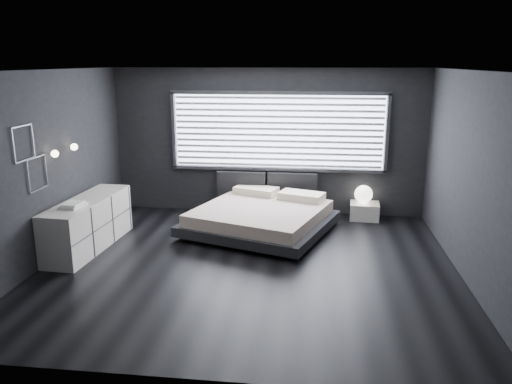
# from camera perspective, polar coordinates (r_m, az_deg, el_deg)

# --- Properties ---
(room) EXTENTS (6.04, 6.00, 2.80)m
(room) POSITION_cam_1_polar(r_m,az_deg,el_deg) (6.99, -0.83, 2.20)
(room) COLOR black
(room) RESTS_ON ground
(window) EXTENTS (4.14, 0.09, 1.52)m
(window) POSITION_cam_1_polar(r_m,az_deg,el_deg) (9.57, 2.53, 6.88)
(window) COLOR white
(window) RESTS_ON ground
(headboard) EXTENTS (1.96, 0.16, 0.52)m
(headboard) POSITION_cam_1_polar(r_m,az_deg,el_deg) (9.73, 1.23, 0.79)
(headboard) COLOR black
(headboard) RESTS_ON ground
(sconce_near) EXTENTS (0.18, 0.11, 0.11)m
(sconce_near) POSITION_cam_1_polar(r_m,az_deg,el_deg) (7.91, -22.02, 4.08)
(sconce_near) COLOR silver
(sconce_near) RESTS_ON ground
(sconce_far) EXTENTS (0.18, 0.11, 0.11)m
(sconce_far) POSITION_cam_1_polar(r_m,az_deg,el_deg) (8.43, -20.09, 4.86)
(sconce_far) COLOR silver
(sconce_far) RESTS_ON ground
(wall_art_upper) EXTENTS (0.01, 0.48, 0.48)m
(wall_art_upper) POSITION_cam_1_polar(r_m,az_deg,el_deg) (7.41, -25.03, 5.08)
(wall_art_upper) COLOR #47474C
(wall_art_upper) RESTS_ON ground
(wall_art_lower) EXTENTS (0.01, 0.48, 0.48)m
(wall_art_lower) POSITION_cam_1_polar(r_m,az_deg,el_deg) (7.70, -23.69, 1.96)
(wall_art_lower) COLOR #47474C
(wall_art_lower) RESTS_ON ground
(bed) EXTENTS (2.83, 2.77, 0.58)m
(bed) POSITION_cam_1_polar(r_m,az_deg,el_deg) (8.76, 0.60, -2.84)
(bed) COLOR black
(bed) RESTS_ON ground
(nightstand) EXTENTS (0.57, 0.48, 0.31)m
(nightstand) POSITION_cam_1_polar(r_m,az_deg,el_deg) (9.70, 12.28, -2.14)
(nightstand) COLOR silver
(nightstand) RESTS_ON ground
(orb_lamp) EXTENTS (0.34, 0.34, 0.34)m
(orb_lamp) POSITION_cam_1_polar(r_m,az_deg,el_deg) (9.63, 12.19, -0.24)
(orb_lamp) COLOR white
(orb_lamp) RESTS_ON nightstand
(dresser) EXTENTS (0.68, 2.04, 0.80)m
(dresser) POSITION_cam_1_polar(r_m,az_deg,el_deg) (8.42, -18.58, -3.44)
(dresser) COLOR silver
(dresser) RESTS_ON ground
(book_stack) EXTENTS (0.33, 0.40, 0.07)m
(book_stack) POSITION_cam_1_polar(r_m,az_deg,el_deg) (7.93, -20.17, -1.39)
(book_stack) COLOR white
(book_stack) RESTS_ON dresser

